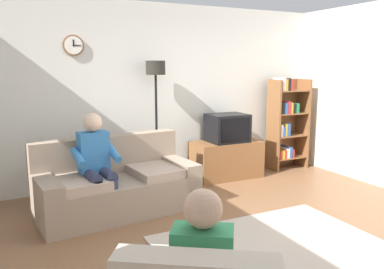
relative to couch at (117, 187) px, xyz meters
name	(u,v)px	position (x,y,z in m)	size (l,w,h in m)	color
ground_plane	(256,247)	(0.97, -1.55, -0.31)	(12.00, 12.00, 0.00)	brown
back_wall_assembly	(158,94)	(0.97, 1.11, 1.04)	(6.20, 0.17, 2.70)	silver
couch	(117,187)	(0.00, 0.00, 0.00)	(1.99, 1.08, 0.90)	gray
tv_stand	(226,159)	(1.98, 0.70, -0.02)	(1.10, 0.56, 0.59)	brown
tv	(227,128)	(1.98, 0.67, 0.50)	(0.60, 0.49, 0.44)	black
bookshelf	(285,121)	(3.20, 0.76, 0.51)	(0.68, 0.36, 1.58)	brown
floor_lamp	(156,89)	(0.83, 0.80, 1.14)	(0.28, 0.28, 1.85)	black
area_rug	(278,250)	(1.13, -1.71, -0.31)	(2.20, 1.70, 0.01)	#AD9E8E
person_on_couch	(97,160)	(-0.26, -0.11, 0.39)	(0.54, 0.57, 1.24)	#3372B2
person_in_left_armchair	(204,269)	(-0.20, -2.67, 0.29)	(0.61, 0.64, 1.12)	#338C59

